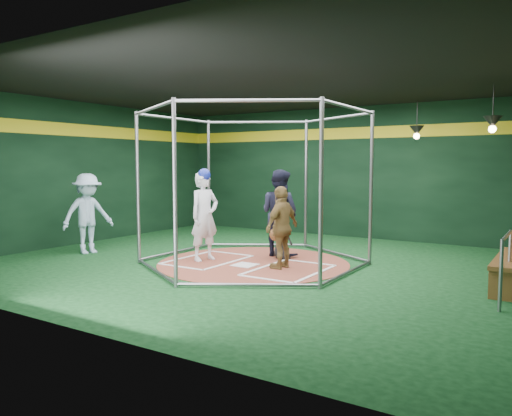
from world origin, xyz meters
The scene contains 14 objects.
room_shell centered at (0.00, 0.01, 1.75)m, with size 10.10×9.10×3.53m.
clay_disc centered at (0.00, 0.00, 0.01)m, with size 3.80×3.80×0.01m, color brown.
home_plate centered at (0.00, -0.30, 0.02)m, with size 0.43×0.43×0.01m, color white.
batter_box_left centered at (-0.95, -0.25, 0.02)m, with size 1.17×1.77×0.01m.
batter_box_right centered at (0.95, -0.25, 0.02)m, with size 1.17×1.77×0.01m.
batting_cage centered at (0.00, 0.00, 1.50)m, with size 4.05×4.67×3.00m.
pendant_lamp_near centered at (2.20, 3.60, 2.74)m, with size 0.34×0.34×0.90m.
pendant_lamp_far centered at (4.00, 2.00, 2.74)m, with size 0.34×0.34×0.90m.
batter_figure centered at (-0.99, -0.30, 0.94)m, with size 0.59×0.75×1.87m.
visitor_leopard centered at (0.73, -0.14, 0.79)m, with size 0.91×0.38×1.55m, color #B08D4B.
catcher_figure centered at (0.27, 0.66, 0.51)m, with size 0.57×0.63×0.99m.
umpire centered at (0.05, 0.96, 0.93)m, with size 0.90×0.70×1.85m, color black.
bystander_blue centered at (-3.71, -0.99, 0.88)m, with size 1.14×0.66×1.77m, color #ACC9E3.
steel_railing centered at (4.55, -0.45, 0.66)m, with size 0.05×1.14×0.98m.
Camera 1 is at (5.28, -8.25, 1.96)m, focal length 35.00 mm.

